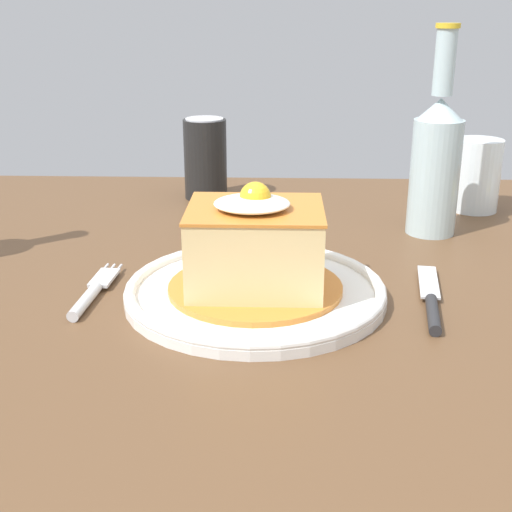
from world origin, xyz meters
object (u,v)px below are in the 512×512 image
Objects in this scene: drinking_glass at (476,180)px; knife at (432,304)px; fork at (92,293)px; soda_can at (205,159)px; main_plate at (255,291)px; beer_bottle_clear at (436,159)px.

knife is at bearing -110.41° from drinking_glass.
fork is 0.35m from knife.
soda_can is (-0.27, 0.41, 0.06)m from knife.
main_plate is 0.33m from beer_bottle_clear.
drinking_glass is at bearing 35.38° from fork.
beer_bottle_clear is 2.53× the size of drinking_glass.
beer_bottle_clear is (0.40, 0.23, 0.09)m from fork.
knife is at bearing -100.85° from beer_bottle_clear.
soda_can is at bearing 122.93° from knife.
fork is 0.53× the size of beer_bottle_clear.
main_plate is 0.41m from soda_can.
main_plate is 0.18m from knife.
main_plate reaches higher than fork.
fork is 1.14× the size of soda_can.
main_plate is at bearing -76.95° from soda_can.
fork is (-0.17, -0.00, -0.00)m from main_plate.
beer_bottle_clear is at bearing -128.02° from drinking_glass.
knife is 1.58× the size of drinking_glass.
beer_bottle_clear is 0.15m from drinking_glass.
main_plate reaches higher than knife.
soda_can is 0.47× the size of beer_bottle_clear.
drinking_glass is at bearing -7.92° from soda_can.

